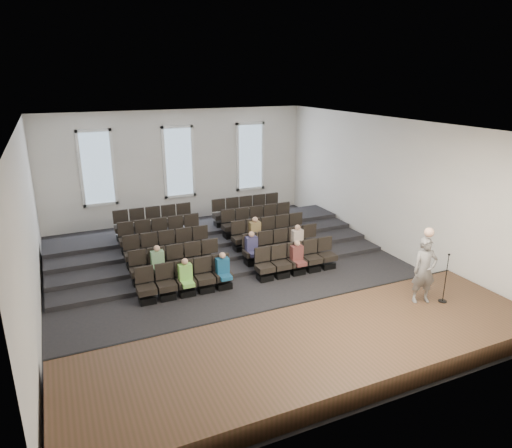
{
  "coord_description": "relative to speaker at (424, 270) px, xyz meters",
  "views": [
    {
      "loc": [
        -5.16,
        -12.98,
        6.42
      ],
      "look_at": [
        0.9,
        0.5,
        1.58
      ],
      "focal_mm": 32.0,
      "sensor_mm": 36.0,
      "label": 1
    }
  ],
  "objects": [
    {
      "name": "wall_back",
      "position": [
        -3.59,
        11.6,
        1.08
      ],
      "size": [
        12.0,
        0.04,
        5.0
      ],
      "primitive_type": "cube",
      "color": "white",
      "rests_on": "ground"
    },
    {
      "name": "wall_left",
      "position": [
        -9.61,
        4.58,
        1.08
      ],
      "size": [
        0.04,
        14.0,
        5.0
      ],
      "primitive_type": "cube",
      "color": "white",
      "rests_on": "ground"
    },
    {
      "name": "stage_lip",
      "position": [
        -3.59,
        1.25,
        -1.17
      ],
      "size": [
        11.8,
        0.06,
        0.52
      ],
      "primitive_type": "cube",
      "color": "black",
      "rests_on": "ground"
    },
    {
      "name": "risers",
      "position": [
        -3.59,
        7.75,
        -1.23
      ],
      "size": [
        11.8,
        4.8,
        0.6
      ],
      "color": "black",
      "rests_on": "ground"
    },
    {
      "name": "audience",
      "position": [
        -3.4,
        4.73,
        -0.63
      ],
      "size": [
        5.45,
        2.64,
        1.1
      ],
      "color": "#79C64F",
      "rests_on": "seating_rows"
    },
    {
      "name": "stage",
      "position": [
        -3.59,
        -0.52,
        -1.17
      ],
      "size": [
        11.8,
        3.6,
        0.5
      ],
      "primitive_type": "cube",
      "color": "#482E1F",
      "rests_on": "ground"
    },
    {
      "name": "ceiling",
      "position": [
        -3.59,
        4.58,
        3.59
      ],
      "size": [
        12.0,
        14.0,
        0.02
      ],
      "primitive_type": "cube",
      "color": "white",
      "rests_on": "ground"
    },
    {
      "name": "ground",
      "position": [
        -3.59,
        4.58,
        -1.42
      ],
      "size": [
        14.0,
        14.0,
        0.0
      ],
      "primitive_type": "plane",
      "color": "black",
      "rests_on": "ground"
    },
    {
      "name": "wall_front",
      "position": [
        -3.59,
        -2.44,
        1.08
      ],
      "size": [
        12.0,
        0.04,
        5.0
      ],
      "primitive_type": "cube",
      "color": "white",
      "rests_on": "ground"
    },
    {
      "name": "seating_rows",
      "position": [
        -3.59,
        6.12,
        -0.74
      ],
      "size": [
        6.8,
        4.7,
        1.67
      ],
      "color": "black",
      "rests_on": "ground"
    },
    {
      "name": "wall_right",
      "position": [
        2.43,
        4.58,
        1.08
      ],
      "size": [
        0.04,
        14.0,
        5.0
      ],
      "primitive_type": "cube",
      "color": "white",
      "rests_on": "ground"
    },
    {
      "name": "speaker",
      "position": [
        0.0,
        0.0,
        0.0
      ],
      "size": [
        0.77,
        0.61,
        1.84
      ],
      "primitive_type": "imported",
      "rotation": [
        0.0,
        0.0,
        -0.28
      ],
      "color": "slate",
      "rests_on": "stage"
    },
    {
      "name": "windows",
      "position": [
        -3.59,
        11.53,
        1.28
      ],
      "size": [
        8.44,
        0.1,
        3.24
      ],
      "color": "white",
      "rests_on": "wall_back"
    },
    {
      "name": "mic_stand",
      "position": [
        0.54,
        -0.26,
        -0.5
      ],
      "size": [
        0.24,
        0.24,
        1.41
      ],
      "color": "black",
      "rests_on": "stage"
    }
  ]
}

